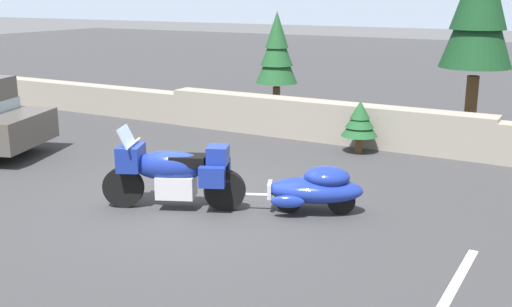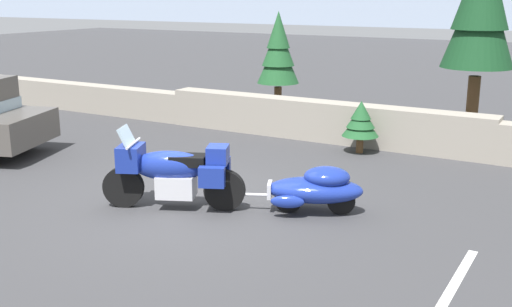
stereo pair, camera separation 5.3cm
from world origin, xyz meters
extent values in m
plane|color=#38383A|center=(0.00, 0.00, 0.00)|extent=(80.00, 80.00, 0.00)
cube|color=gray|center=(-8.00, 5.29, 0.40)|extent=(8.00, 0.56, 0.79)
cube|color=gray|center=(0.00, 5.28, 0.46)|extent=(8.00, 0.59, 0.92)
cylinder|color=black|center=(-0.79, -0.65, 0.33)|extent=(0.66, 0.40, 0.66)
cylinder|color=black|center=(0.71, 0.02, 0.33)|extent=(0.66, 0.40, 0.66)
cube|color=silver|center=(0.00, -0.29, 0.38)|extent=(0.73, 0.65, 0.36)
ellipsoid|color=navy|center=(-0.09, -0.33, 0.71)|extent=(1.28, 0.89, 0.48)
cube|color=navy|center=(-0.66, -0.59, 0.83)|extent=(0.54, 0.62, 0.40)
cube|color=#9EB7C6|center=(-0.70, -0.61, 1.16)|extent=(0.35, 0.48, 0.34)
cube|color=black|center=(0.19, -0.21, 0.81)|extent=(0.66, 0.56, 0.16)
cube|color=navy|center=(0.62, -0.02, 0.91)|extent=(0.46, 0.50, 0.28)
cube|color=navy|center=(0.70, -0.31, 0.63)|extent=(0.43, 0.31, 0.32)
cube|color=navy|center=(0.45, 0.24, 0.63)|extent=(0.43, 0.31, 0.32)
cylinder|color=silver|center=(-0.61, -0.57, 1.06)|extent=(0.32, 0.66, 0.04)
cylinder|color=silver|center=(-0.75, -0.63, 0.58)|extent=(0.26, 0.17, 0.54)
cylinder|color=black|center=(1.64, 0.44, 0.22)|extent=(0.44, 0.27, 0.44)
cylinder|color=black|center=(2.39, 0.78, 0.22)|extent=(0.44, 0.27, 0.44)
ellipsoid|color=navy|center=(2.02, 0.61, 0.38)|extent=(1.65, 1.23, 0.40)
ellipsoid|color=navy|center=(2.18, 0.68, 0.60)|extent=(0.89, 0.81, 0.32)
cube|color=silver|center=(1.37, 0.32, 0.36)|extent=(0.19, 0.32, 0.24)
ellipsoid|color=navy|center=(1.77, 0.15, 0.28)|extent=(0.53, 0.34, 0.20)
ellipsoid|color=navy|center=(1.51, 0.73, 0.28)|extent=(0.53, 0.34, 0.20)
cylinder|color=silver|center=(1.01, 0.16, 0.27)|extent=(0.66, 0.33, 0.05)
cylinder|color=black|center=(-5.50, 1.22, 0.34)|extent=(0.71, 0.43, 0.68)
cylinder|color=brown|center=(3.08, 7.13, 0.75)|extent=(0.28, 0.28, 1.50)
cone|color=#143D1E|center=(3.08, 7.13, 2.89)|extent=(1.63, 1.63, 2.38)
cylinder|color=brown|center=(-2.20, 7.33, 0.42)|extent=(0.21, 0.21, 0.84)
cone|color=#1E5128|center=(-2.20, 7.33, 1.61)|extent=(1.16, 1.16, 1.33)
cone|color=#1E5128|center=(-2.20, 7.33, 2.01)|extent=(0.90, 0.90, 1.16)
cone|color=#1E5128|center=(-2.20, 7.33, 2.41)|extent=(0.64, 0.64, 0.99)
cylinder|color=brown|center=(1.26, 4.59, 0.16)|extent=(0.16, 0.16, 0.33)
cone|color=#1E5128|center=(1.26, 4.59, 0.63)|extent=(0.79, 0.79, 0.52)
cone|color=#1E5128|center=(1.26, 4.59, 0.79)|extent=(0.62, 0.62, 0.45)
cone|color=#1E5128|center=(1.26, 4.59, 0.94)|extent=(0.44, 0.44, 0.39)
camera|label=1|loc=(5.75, -7.87, 3.35)|focal=43.40mm
camera|label=2|loc=(5.80, -7.84, 3.35)|focal=43.40mm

